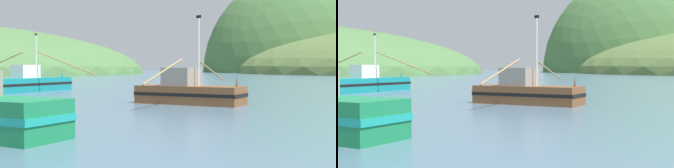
% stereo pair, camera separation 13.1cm
% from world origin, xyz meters
% --- Properties ---
extents(hill_far_right, '(107.21, 85.77, 99.91)m').
position_xyz_m(hill_far_right, '(84.40, 197.94, 0.00)').
color(hill_far_right, '#47703D').
rests_on(hill_far_right, ground).
extents(fishing_boat_brown, '(7.74, 10.11, 6.17)m').
position_xyz_m(fishing_boat_brown, '(-5.48, 26.66, 0.87)').
color(fishing_boat_brown, brown).
rests_on(fishing_boat_brown, ground).
extents(fishing_boat_teal, '(14.22, 10.20, 6.12)m').
position_xyz_m(fishing_boat_teal, '(-19.30, 43.62, 0.94)').
color(fishing_boat_teal, '#147F84').
rests_on(fishing_boat_teal, ground).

